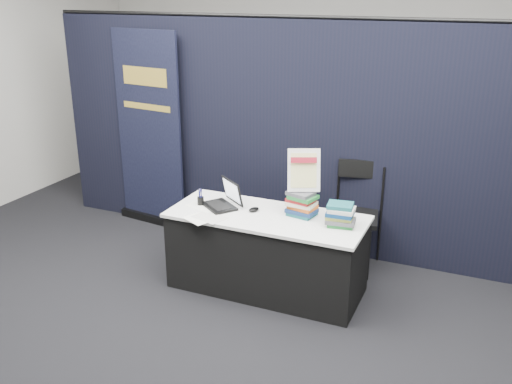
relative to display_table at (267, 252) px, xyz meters
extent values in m
plane|color=black|center=(0.00, -0.55, -0.38)|extent=(8.00, 8.00, 0.00)
cube|color=#B3B1A9|center=(0.00, 3.45, 1.37)|extent=(8.00, 0.02, 3.50)
cube|color=black|center=(0.00, 1.05, 0.82)|extent=(6.00, 0.08, 2.40)
cube|color=black|center=(0.00, 0.00, -0.02)|extent=(1.76, 0.71, 0.72)
cube|color=silver|center=(0.00, 0.00, 0.36)|extent=(1.80, 0.75, 0.03)
cube|color=black|center=(-0.48, 0.00, 0.38)|extent=(0.41, 0.39, 0.02)
cube|color=black|center=(-0.48, 0.11, 0.51)|extent=(0.30, 0.25, 0.23)
cube|color=white|center=(-0.48, 0.10, 0.51)|extent=(0.25, 0.20, 0.18)
ellipsoid|color=black|center=(-0.14, 0.04, 0.39)|extent=(0.11, 0.13, 0.04)
cube|color=white|center=(-0.63, -0.03, 0.38)|extent=(0.36, 0.29, 0.00)
cube|color=white|center=(-0.52, -0.33, 0.38)|extent=(0.31, 0.27, 0.00)
cube|color=silver|center=(-0.45, -0.26, 0.38)|extent=(0.33, 0.28, 0.00)
cylinder|color=black|center=(-0.67, -0.02, 0.41)|extent=(0.07, 0.07, 0.08)
cube|color=#175357|center=(0.29, 0.12, 0.39)|extent=(0.27, 0.23, 0.03)
cube|color=navy|center=(0.29, 0.12, 0.42)|extent=(0.27, 0.23, 0.03)
cube|color=#C5551B|center=(0.29, 0.12, 0.46)|extent=(0.27, 0.23, 0.03)
cube|color=beige|center=(0.29, 0.12, 0.49)|extent=(0.27, 0.23, 0.03)
cube|color=maroon|center=(0.29, 0.12, 0.52)|extent=(0.27, 0.23, 0.03)
cube|color=#1D6D2D|center=(0.29, 0.12, 0.55)|extent=(0.27, 0.23, 0.03)
cube|color=#47474C|center=(0.29, 0.12, 0.59)|extent=(0.27, 0.23, 0.03)
cube|color=#1D6D2D|center=(0.67, 0.03, 0.39)|extent=(0.25, 0.20, 0.03)
cube|color=#47474C|center=(0.67, 0.03, 0.42)|extent=(0.25, 0.20, 0.03)
cube|color=#ACB649|center=(0.67, 0.03, 0.46)|extent=(0.25, 0.20, 0.03)
cube|color=navy|center=(0.67, 0.03, 0.49)|extent=(0.25, 0.20, 0.03)
cube|color=silver|center=(0.67, 0.03, 0.52)|extent=(0.25, 0.20, 0.03)
cube|color=#175357|center=(0.67, 0.03, 0.56)|extent=(0.25, 0.20, 0.03)
cube|color=black|center=(0.29, 0.10, 0.62)|extent=(0.18, 0.09, 0.01)
cylinder|color=black|center=(0.21, 0.19, 0.73)|extent=(0.05, 0.09, 0.28)
cylinder|color=black|center=(0.37, 0.19, 0.73)|extent=(0.05, 0.09, 0.28)
cube|color=silver|center=(0.29, 0.15, 0.79)|extent=(0.31, 0.22, 0.37)
cube|color=#D9D488|center=(0.29, 0.14, 0.79)|extent=(0.24, 0.17, 0.30)
cube|color=maroon|center=(0.29, 0.14, 0.89)|extent=(0.22, 0.11, 0.05)
cube|color=black|center=(-1.87, 0.93, -0.33)|extent=(0.97, 0.22, 0.09)
cube|color=black|center=(-1.87, 0.95, 0.76)|extent=(0.90, 0.15, 2.26)
cube|color=gold|center=(-1.87, 0.93, 1.38)|extent=(0.62, 0.08, 0.20)
cube|color=gold|center=(-1.87, 0.93, 1.04)|extent=(0.67, 0.09, 0.07)
cylinder|color=black|center=(0.38, 0.55, -0.12)|extent=(0.02, 0.02, 0.52)
cylinder|color=black|center=(0.84, 0.55, -0.12)|extent=(0.02, 0.02, 0.52)
cylinder|color=black|center=(0.38, 1.00, -0.12)|extent=(0.02, 0.02, 0.52)
cylinder|color=black|center=(0.84, 1.00, -0.12)|extent=(0.02, 0.02, 0.52)
cube|color=black|center=(0.61, 0.77, 0.16)|extent=(0.56, 0.56, 0.05)
cube|color=black|center=(0.61, 1.00, 0.60)|extent=(0.46, 0.12, 0.18)
camera|label=1|loc=(1.82, -4.42, 2.34)|focal=40.00mm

